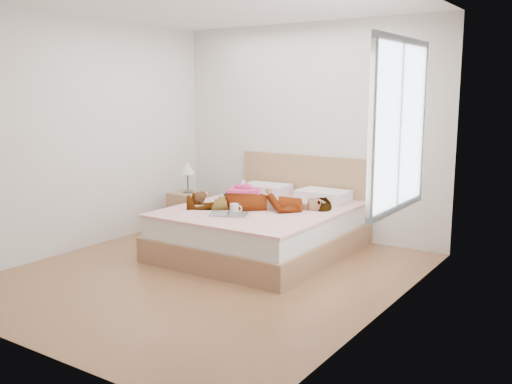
% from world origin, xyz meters
% --- Properties ---
extents(ground, '(4.00, 4.00, 0.00)m').
position_xyz_m(ground, '(0.00, 0.00, 0.00)').
color(ground, '#4C2917').
rests_on(ground, ground).
extents(woman, '(1.68, 1.27, 0.22)m').
position_xyz_m(woman, '(0.02, 0.90, 0.62)').
color(woman, silver).
rests_on(woman, bed).
extents(hair, '(0.42, 0.51, 0.07)m').
position_xyz_m(hair, '(-0.55, 1.35, 0.55)').
color(hair, black).
rests_on(hair, bed).
extents(phone, '(0.09, 0.11, 0.05)m').
position_xyz_m(phone, '(-0.48, 1.30, 0.70)').
color(phone, silver).
rests_on(phone, bed).
extents(room_shell, '(4.00, 4.00, 4.00)m').
position_xyz_m(room_shell, '(1.77, 0.30, 1.50)').
color(room_shell, white).
rests_on(room_shell, ground).
extents(bed, '(1.80, 2.08, 1.00)m').
position_xyz_m(bed, '(0.00, 1.04, 0.28)').
color(bed, brown).
rests_on(bed, ground).
extents(towel, '(0.46, 0.43, 0.19)m').
position_xyz_m(towel, '(-0.48, 1.30, 0.59)').
color(towel, '#F24196').
rests_on(towel, bed).
extents(magazine, '(0.53, 0.46, 0.03)m').
position_xyz_m(magazine, '(-0.06, 0.43, 0.52)').
color(magazine, white).
rests_on(magazine, bed).
extents(coffee_mug, '(0.14, 0.12, 0.11)m').
position_xyz_m(coffee_mug, '(-0.06, 0.53, 0.56)').
color(coffee_mug, silver).
rests_on(coffee_mug, bed).
extents(plush_toy, '(0.19, 0.26, 0.13)m').
position_xyz_m(plush_toy, '(-0.73, 0.76, 0.58)').
color(plush_toy, black).
rests_on(plush_toy, bed).
extents(nightstand, '(0.42, 0.37, 0.90)m').
position_xyz_m(nightstand, '(-1.31, 1.24, 0.30)').
color(nightstand, brown).
rests_on(nightstand, ground).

